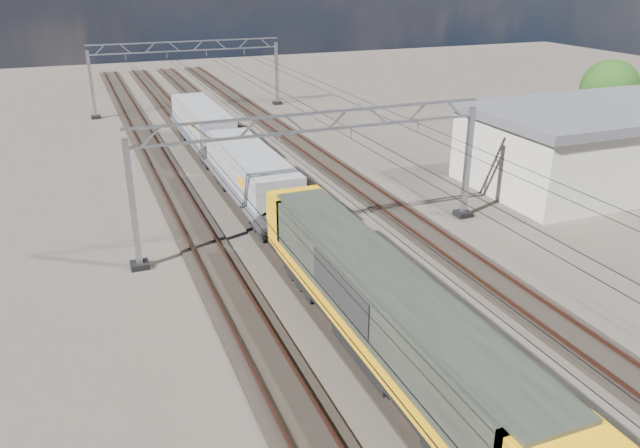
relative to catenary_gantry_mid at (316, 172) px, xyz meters
name	(u,v)px	position (x,y,z in m)	size (l,w,h in m)	color
ground	(346,269)	(0.00, -4.00, -3.91)	(160.00, 160.00, 0.00)	black
track_outer_west	(228,289)	(-6.00, -4.00, -3.83)	(2.60, 140.00, 0.30)	black
track_loco	(308,275)	(-2.00, -4.00, -3.83)	(2.60, 140.00, 0.30)	black
track_inner_east	(382,262)	(2.00, -4.00, -3.83)	(2.60, 140.00, 0.30)	black
track_outer_east	(449,249)	(6.00, -4.00, -3.83)	(2.60, 140.00, 0.30)	black
catenary_gantry_mid	(316,172)	(0.00, 0.00, 0.00)	(19.90, 0.90, 7.11)	#91949E
catenary_gantry_far	(188,73)	(0.00, 36.00, 0.00)	(19.90, 0.90, 7.11)	#91949E
overhead_wires	(291,121)	(0.00, 4.00, 1.84)	(12.03, 140.00, 0.53)	black
locomotive	(384,310)	(-2.00, -11.81, -1.58)	(2.76, 21.10, 3.62)	black
hopper_wagon_lead	(251,175)	(-2.00, 5.89, -1.67)	(3.38, 13.00, 3.25)	black
hopper_wagon_mid	(202,124)	(-2.00, 20.09, -1.67)	(3.38, 13.00, 3.25)	black
industrial_shed	(605,144)	(22.00, 2.00, -1.18)	(18.60, 10.60, 5.40)	beige
tree_far	(614,91)	(30.32, 9.79, 0.57)	(5.21, 4.81, 7.03)	#3C2A1B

